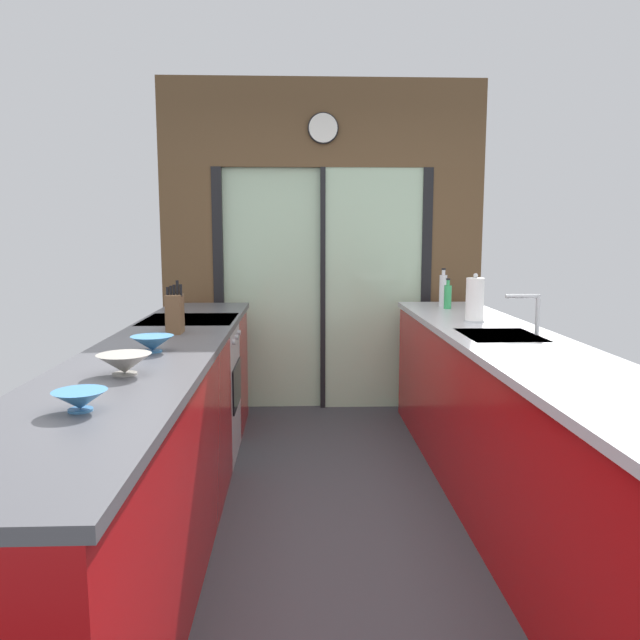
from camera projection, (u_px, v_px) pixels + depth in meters
The scene contains 13 objects.
ground_plane at pixel (336, 496), 3.49m from camera, with size 5.04×7.60×0.02m, color #38383D.
back_wall_unit at pixel (323, 227), 5.05m from camera, with size 2.64×0.12×2.70m.
left_counter_run at pixel (152, 446), 2.92m from camera, with size 0.62×3.80×0.92m.
right_counter_run at pixel (516, 430), 3.16m from camera, with size 0.62×3.80×0.92m.
sink_faucet at pixel (531, 307), 3.33m from camera, with size 0.19×0.02×0.22m.
oven_range at pixel (192, 389), 4.03m from camera, with size 0.60×0.60×0.92m.
mixing_bowl_near at pixel (80, 400), 1.90m from camera, with size 0.17×0.17×0.07m.
mixing_bowl_mid at pixel (124, 364), 2.39m from camera, with size 0.21×0.21×0.08m.
mixing_bowl_far at pixel (152, 343), 2.85m from camera, with size 0.20×0.20×0.08m.
knife_block at pixel (175, 313), 3.38m from camera, with size 0.09×0.14×0.29m.
soap_bottle_near at pixel (448, 296), 4.50m from camera, with size 0.05×0.05×0.22m.
soap_bottle_far at pixel (443, 290), 4.64m from camera, with size 0.06×0.06×0.29m.
paper_towel_roll at pixel (475, 300), 3.82m from camera, with size 0.13×0.13×0.30m.
Camera 1 is at (-0.22, -2.71, 1.46)m, focal length 34.50 mm.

